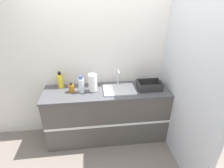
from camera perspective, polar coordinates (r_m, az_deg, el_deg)
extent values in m
plane|color=slate|center=(3.12, -0.92, -19.77)|extent=(12.00, 12.00, 0.00)
cube|color=silver|center=(2.89, -2.33, 7.43)|extent=(4.37, 0.06, 2.60)
cube|color=silver|center=(2.86, 19.06, 5.71)|extent=(0.06, 2.57, 2.60)
cube|color=#514C47|center=(3.02, -1.54, -9.99)|extent=(1.97, 0.57, 0.90)
cube|color=white|center=(2.81, -1.00, -13.44)|extent=(1.97, 0.01, 0.04)
cube|color=#4C4C51|center=(2.77, -1.66, -2.30)|extent=(2.00, 0.59, 0.03)
cube|color=silver|center=(2.76, 2.37, -1.82)|extent=(0.50, 0.37, 0.02)
cylinder|color=silver|center=(2.84, 1.91, 2.18)|extent=(0.02, 0.02, 0.25)
cylinder|color=silver|center=(2.73, 2.16, 3.95)|extent=(0.02, 0.14, 0.02)
cylinder|color=#4C4C51|center=(2.75, -6.17, -2.16)|extent=(0.10, 0.10, 0.01)
cylinder|color=white|center=(2.69, -6.32, 0.45)|extent=(0.13, 0.13, 0.27)
cube|color=#2D2D2D|center=(2.87, 11.94, -1.35)|extent=(0.37, 0.26, 0.01)
cube|color=#2D2D2D|center=(2.73, 12.82, -1.43)|extent=(0.37, 0.01, 0.11)
cube|color=#2D2D2D|center=(2.94, 11.34, 0.85)|extent=(0.37, 0.01, 0.11)
cube|color=#2D2D2D|center=(2.79, 8.56, -0.45)|extent=(0.01, 0.26, 0.11)
cube|color=#2D2D2D|center=(2.90, 15.41, -0.05)|extent=(0.01, 0.26, 0.11)
cylinder|color=silver|center=(2.70, -9.98, -0.54)|extent=(0.09, 0.09, 0.22)
cylinder|color=#334C9E|center=(2.64, -10.22, 2.05)|extent=(0.05, 0.05, 0.05)
cylinder|color=#B26B19|center=(2.75, -13.10, -1.40)|extent=(0.08, 0.08, 0.12)
cylinder|color=black|center=(2.72, -13.27, 0.00)|extent=(0.05, 0.05, 0.03)
cylinder|color=yellow|center=(2.91, -16.50, 0.89)|extent=(0.09, 0.09, 0.22)
cylinder|color=black|center=(2.86, -16.85, 3.31)|extent=(0.05, 0.05, 0.05)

